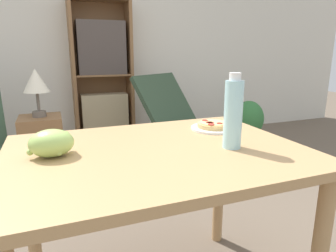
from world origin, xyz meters
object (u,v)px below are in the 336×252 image
(side_table, at_px, (43,150))
(potted_plant_floor, at_px, (248,123))
(bookshelf, at_px, (103,81))
(drink_bottle, at_px, (233,113))
(table_lamp, at_px, (36,83))
(lounge_chair_far, at_px, (178,132))
(grape_bunch, at_px, (52,143))
(pizza_on_plate, at_px, (213,126))

(side_table, xyz_separation_m, potted_plant_floor, (2.28, 0.25, -0.02))
(bookshelf, bearing_deg, side_table, -126.33)
(drink_bottle, xyz_separation_m, table_lamp, (-0.76, 1.71, -0.02))
(table_lamp, bearing_deg, lounge_chair_far, 6.72)
(grape_bunch, xyz_separation_m, drink_bottle, (0.66, -0.15, 0.09))
(bookshelf, xyz_separation_m, potted_plant_floor, (1.59, -0.69, -0.50))
(grape_bunch, relative_size, drink_bottle, 0.56)
(grape_bunch, relative_size, lounge_chair_far, 0.16)
(pizza_on_plate, height_order, side_table, pizza_on_plate)
(grape_bunch, distance_m, drink_bottle, 0.68)
(side_table, height_order, potted_plant_floor, side_table)
(bookshelf, xyz_separation_m, side_table, (-0.69, -0.93, -0.48))
(drink_bottle, relative_size, table_lamp, 0.73)
(bookshelf, height_order, side_table, bookshelf)
(pizza_on_plate, relative_size, side_table, 0.37)
(pizza_on_plate, height_order, bookshelf, bookshelf)
(bookshelf, distance_m, table_lamp, 1.16)
(grape_bunch, height_order, drink_bottle, drink_bottle)
(drink_bottle, relative_size, lounge_chair_far, 0.29)
(drink_bottle, relative_size, potted_plant_floor, 0.53)
(drink_bottle, bearing_deg, bookshelf, 91.53)
(drink_bottle, distance_m, bookshelf, 2.65)
(grape_bunch, xyz_separation_m, table_lamp, (-0.10, 1.56, 0.07))
(pizza_on_plate, xyz_separation_m, grape_bunch, (-0.73, -0.13, 0.04))
(table_lamp, bearing_deg, drink_bottle, -66.13)
(pizza_on_plate, height_order, table_lamp, table_lamp)
(pizza_on_plate, distance_m, grape_bunch, 0.74)
(pizza_on_plate, height_order, potted_plant_floor, pizza_on_plate)
(bookshelf, relative_size, potted_plant_floor, 3.08)
(table_lamp, bearing_deg, potted_plant_floor, 6.15)
(pizza_on_plate, relative_size, table_lamp, 0.55)
(drink_bottle, bearing_deg, grape_bunch, 167.40)
(pizza_on_plate, bearing_deg, grape_bunch, -170.06)
(lounge_chair_far, relative_size, bookshelf, 0.58)
(pizza_on_plate, bearing_deg, side_table, 120.12)
(pizza_on_plate, relative_size, bookshelf, 0.13)
(grape_bunch, distance_m, lounge_chair_far, 2.17)
(lounge_chair_far, relative_size, table_lamp, 2.49)
(grape_bunch, height_order, bookshelf, bookshelf)
(potted_plant_floor, bearing_deg, side_table, -173.85)
(bookshelf, relative_size, table_lamp, 4.28)
(pizza_on_plate, distance_m, side_table, 1.73)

